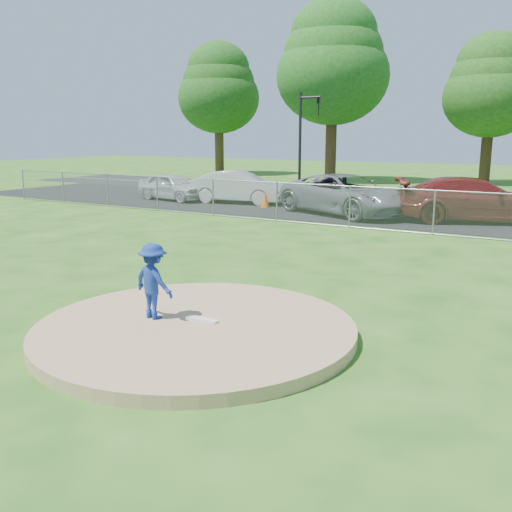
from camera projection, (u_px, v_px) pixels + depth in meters
The scene contains 16 objects.
ground at pixel (385, 241), 18.05m from camera, with size 120.00×120.00×0.00m, color #235512.
pitchers_mound at pixel (196, 329), 9.62m from camera, with size 5.40×5.40×0.20m, color tan.
pitching_rubber at pixel (202, 319), 9.76m from camera, with size 0.60×0.15×0.04m, color white.
chain_link_fence at pixel (404, 211), 19.57m from camera, with size 40.00×0.06×1.50m, color gray.
parking_lot at pixel (435, 216), 23.51m from camera, with size 50.00×8.00×0.01m, color black.
street at pixel (470, 199), 29.82m from camera, with size 60.00×7.00×0.01m, color black.
tree_far_left at pixel (219, 88), 46.89m from camera, with size 6.72×6.72×10.74m.
tree_left at pixel (333, 62), 39.47m from camera, with size 7.84×7.84×12.53m.
tree_center at pixel (492, 85), 37.37m from camera, with size 6.16×6.16×9.84m.
traffic_signal_left at pixel (304, 133), 31.81m from camera, with size 1.28×0.20×5.60m.
pitcher at pixel (153, 281), 9.78m from camera, with size 0.85×0.49×1.32m, color navy.
traffic_cone at pixel (265, 199), 26.31m from camera, with size 0.39×0.39×0.76m, color orange.
parked_car_silver at pixel (173, 186), 29.15m from camera, with size 1.64×4.09×1.39m, color silver.
parked_car_white at pixel (239, 187), 27.87m from camera, with size 1.65×4.74×1.56m, color silver.
parked_car_gray at pixel (346, 194), 23.88m from camera, with size 2.79×6.04×1.68m, color gray.
parked_car_darkred at pixel (474, 200), 21.90m from camera, with size 2.38×5.86×1.70m, color maroon.
Camera 1 is at (5.55, -7.34, 3.33)m, focal length 40.00 mm.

